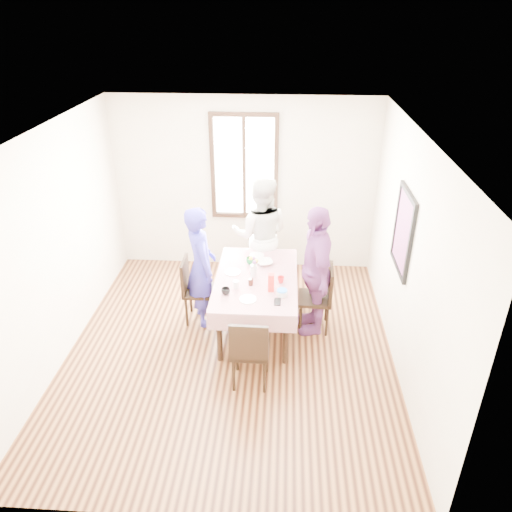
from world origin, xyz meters
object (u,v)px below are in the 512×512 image
at_px(person_left, 200,266).
at_px(chair_far, 261,260).
at_px(chair_near, 250,349).
at_px(chair_left, 200,290).
at_px(chair_right, 315,298).
at_px(dining_table, 256,303).
at_px(person_far, 261,235).
at_px(person_right, 315,271).

bearing_deg(person_left, chair_far, -61.68).
height_order(chair_near, person_left, person_left).
bearing_deg(chair_left, chair_right, 85.12).
distance_m(chair_far, chair_near, 2.07).
bearing_deg(dining_table, chair_near, -90.00).
bearing_deg(chair_far, chair_left, 53.66).
relative_size(chair_left, person_left, 0.55).
xyz_separation_m(dining_table, chair_left, (-0.76, 0.14, 0.08)).
height_order(chair_near, person_far, person_far).
distance_m(person_left, person_far, 1.15).
bearing_deg(person_far, person_left, 51.80).
height_order(chair_far, person_left, person_left).
bearing_deg(person_right, chair_near, -42.13).
height_order(dining_table, chair_right, chair_right).
relative_size(dining_table, chair_right, 1.66).
height_order(person_far, person_right, person_far).
relative_size(chair_far, chair_near, 1.00).
distance_m(dining_table, chair_near, 1.04).
distance_m(dining_table, person_left, 0.87).
xyz_separation_m(chair_left, chair_far, (0.76, 0.90, 0.00)).
bearing_deg(chair_right, chair_left, 88.87).
height_order(dining_table, chair_left, chair_left).
bearing_deg(chair_right, chair_near, 147.52).
distance_m(chair_right, chair_far, 1.25).
distance_m(chair_right, person_left, 1.54).
bearing_deg(chair_left, person_right, 85.07).
bearing_deg(chair_right, dining_table, 96.00).
bearing_deg(chair_far, person_right, 130.51).
distance_m(chair_near, person_far, 2.10).
bearing_deg(chair_far, chair_right, 131.26).
xyz_separation_m(chair_left, person_right, (1.49, -0.09, 0.41)).
bearing_deg(dining_table, chair_left, 169.42).
distance_m(chair_right, person_far, 1.30).
xyz_separation_m(dining_table, person_left, (-0.74, 0.14, 0.45)).
distance_m(chair_left, chair_far, 1.17).
bearing_deg(person_far, chair_left, 51.04).
distance_m(chair_left, chair_right, 1.52).
xyz_separation_m(chair_right, chair_far, (-0.76, 0.99, 0.00)).
height_order(dining_table, person_far, person_far).
bearing_deg(chair_right, chair_far, 39.83).
height_order(chair_left, chair_near, same).
distance_m(chair_far, person_far, 0.42).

